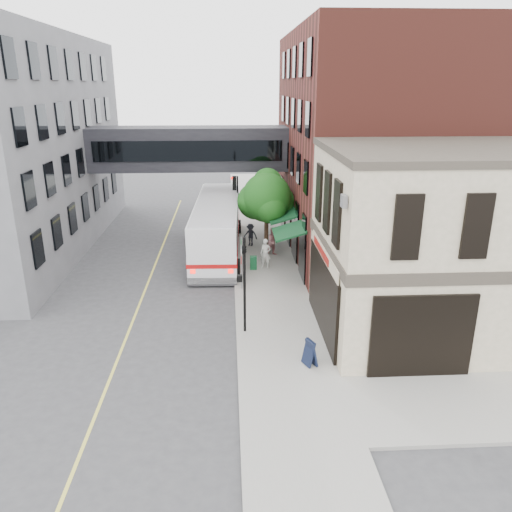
{
  "coord_description": "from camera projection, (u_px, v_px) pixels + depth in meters",
  "views": [
    {
      "loc": [
        -0.22,
        -18.54,
        10.93
      ],
      "look_at": [
        1.04,
        4.27,
        3.0
      ],
      "focal_mm": 35.0,
      "sensor_mm": 36.0,
      "label": 1
    }
  ],
  "objects": [
    {
      "name": "newspaper_box",
      "position": [
        253.0,
        263.0,
        30.44
      ],
      "size": [
        0.42,
        0.37,
        0.81
      ],
      "primitive_type": "cube",
      "rotation": [
        0.0,
        0.0,
        -0.02
      ],
      "color": "#13532B",
      "rests_on": "sidewalk_main"
    },
    {
      "name": "lane_marking",
      "position": [
        152.0,
        273.0,
        30.26
      ],
      "size": [
        0.12,
        40.0,
        0.01
      ],
      "primitive_type": "cube",
      "color": "#D8CC4C",
      "rests_on": "ground"
    },
    {
      "name": "skyway_bridge",
      "position": [
        189.0,
        148.0,
        35.78
      ],
      "size": [
        14.0,
        3.18,
        3.0
      ],
      "color": "black",
      "rests_on": "ground"
    },
    {
      "name": "traffic_signal_far",
      "position": [
        236.0,
        194.0,
        36.04
      ],
      "size": [
        0.53,
        0.28,
        4.5
      ],
      "color": "black",
      "rests_on": "sidewalk_main"
    },
    {
      "name": "traffic_signal_near",
      "position": [
        244.0,
        273.0,
        22.02
      ],
      "size": [
        0.44,
        0.22,
        4.6
      ],
      "color": "black",
      "rests_on": "sidewalk_main"
    },
    {
      "name": "sidewalk_main",
      "position": [
        262.0,
        250.0,
        34.37
      ],
      "size": [
        4.0,
        60.0,
        0.15
      ],
      "primitive_type": "cube",
      "color": "gray",
      "rests_on": "ground"
    },
    {
      "name": "bus",
      "position": [
        217.0,
        225.0,
        33.54
      ],
      "size": [
        3.43,
        12.91,
        3.45
      ],
      "color": "white",
      "rests_on": "ground"
    },
    {
      "name": "sandwich_board",
      "position": [
        310.0,
        353.0,
        20.02
      ],
      "size": [
        0.6,
        0.71,
        1.09
      ],
      "primitive_type": "cube",
      "rotation": [
        0.0,
        0.0,
        0.41
      ],
      "color": "black",
      "rests_on": "sidewalk_main"
    },
    {
      "name": "corner_building",
      "position": [
        438.0,
        244.0,
        22.06
      ],
      "size": [
        10.19,
        8.12,
        8.45
      ],
      "color": "tan",
      "rests_on": "ground"
    },
    {
      "name": "pedestrian_a",
      "position": [
        266.0,
        253.0,
        30.57
      ],
      "size": [
        0.76,
        0.61,
        1.81
      ],
      "primitive_type": "imported",
      "rotation": [
        0.0,
        0.0,
        -0.3
      ],
      "color": "silver",
      "rests_on": "sidewalk_main"
    },
    {
      "name": "brick_building",
      "position": [
        380.0,
        145.0,
        33.46
      ],
      "size": [
        13.76,
        18.0,
        14.0
      ],
      "color": "#58231B",
      "rests_on": "ground"
    },
    {
      "name": "pedestrian_b",
      "position": [
        274.0,
        241.0,
        32.74
      ],
      "size": [
        1.11,
        0.99,
        1.89
      ],
      "primitive_type": "imported",
      "rotation": [
        0.0,
        0.0,
        0.35
      ],
      "color": "#CD8588",
      "rests_on": "sidewalk_main"
    },
    {
      "name": "street_tree",
      "position": [
        266.0,
        197.0,
        32.39
      ],
      "size": [
        3.8,
        3.2,
        5.6
      ],
      "color": "#382619",
      "rests_on": "sidewalk_main"
    },
    {
      "name": "pedestrian_c",
      "position": [
        250.0,
        235.0,
        34.76
      ],
      "size": [
        1.17,
        0.95,
        1.57
      ],
      "primitive_type": "imported",
      "rotation": [
        0.0,
        0.0,
        -0.43
      ],
      "color": "black",
      "rests_on": "sidewalk_main"
    },
    {
      "name": "street_sign_pole",
      "position": [
        241.0,
        258.0,
        27.08
      ],
      "size": [
        0.08,
        0.75,
        3.0
      ],
      "color": "gray",
      "rests_on": "sidewalk_main"
    },
    {
      "name": "ground",
      "position": [
        237.0,
        356.0,
        21.09
      ],
      "size": [
        120.0,
        120.0,
        0.0
      ],
      "primitive_type": "plane",
      "color": "#38383A",
      "rests_on": "ground"
    }
  ]
}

